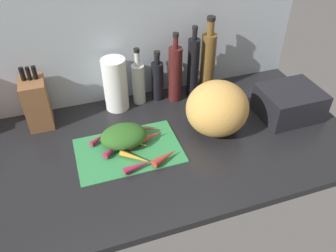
% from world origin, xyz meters
% --- Properties ---
extents(ground_plane, '(1.70, 0.80, 0.03)m').
position_xyz_m(ground_plane, '(0.00, 0.00, -0.01)').
color(ground_plane, black).
extents(wall_back, '(1.70, 0.03, 0.60)m').
position_xyz_m(wall_back, '(0.00, 0.39, 0.30)').
color(wall_back, '#ADB7C1').
rests_on(wall_back, ground_plane).
extents(cutting_board, '(0.40, 0.27, 0.01)m').
position_xyz_m(cutting_board, '(-0.06, -0.01, 0.00)').
color(cutting_board, '#338C4C').
rests_on(cutting_board, ground_plane).
extents(carrot_0, '(0.11, 0.10, 0.02)m').
position_xyz_m(carrot_0, '(-0.05, -0.08, 0.02)').
color(carrot_0, orange).
rests_on(carrot_0, cutting_board).
extents(carrot_1, '(0.15, 0.11, 0.03)m').
position_xyz_m(carrot_1, '(-0.03, 0.05, 0.02)').
color(carrot_1, red).
rests_on(carrot_1, cutting_board).
extents(carrot_2, '(0.10, 0.08, 0.02)m').
position_xyz_m(carrot_2, '(-0.16, 0.09, 0.02)').
color(carrot_2, '#B2264C').
rests_on(carrot_2, cutting_board).
extents(carrot_3, '(0.13, 0.05, 0.03)m').
position_xyz_m(carrot_3, '(-0.05, -0.12, 0.02)').
color(carrot_3, '#B2264C').
rests_on(carrot_3, cutting_board).
extents(carrot_4, '(0.17, 0.08, 0.04)m').
position_xyz_m(carrot_4, '(0.01, 0.01, 0.03)').
color(carrot_4, red).
rests_on(carrot_4, cutting_board).
extents(carrot_5, '(0.10, 0.09, 0.03)m').
position_xyz_m(carrot_5, '(-0.12, 0.01, 0.02)').
color(carrot_5, '#B2264C').
rests_on(carrot_5, cutting_board).
extents(carrot_6, '(0.15, 0.07, 0.03)m').
position_xyz_m(carrot_6, '(0.02, 0.08, 0.02)').
color(carrot_6, red).
rests_on(carrot_6, cutting_board).
extents(carrot_7, '(0.11, 0.10, 0.03)m').
position_xyz_m(carrot_7, '(-0.04, 0.01, 0.02)').
color(carrot_7, orange).
rests_on(carrot_7, cutting_board).
extents(carrot_8, '(0.11, 0.07, 0.03)m').
position_xyz_m(carrot_8, '(0.05, -0.11, 0.02)').
color(carrot_8, red).
rests_on(carrot_8, cutting_board).
extents(carrot_greens_pile, '(0.18, 0.14, 0.08)m').
position_xyz_m(carrot_greens_pile, '(-0.07, 0.03, 0.05)').
color(carrot_greens_pile, '#2D6023').
rests_on(carrot_greens_pile, cutting_board).
extents(winter_squash, '(0.25, 0.24, 0.22)m').
position_xyz_m(winter_squash, '(0.31, -0.00, 0.11)').
color(winter_squash, gold).
rests_on(winter_squash, ground_plane).
extents(knife_block, '(0.10, 0.14, 0.27)m').
position_xyz_m(knife_block, '(-0.38, 0.28, 0.11)').
color(knife_block, brown).
rests_on(knife_block, ground_plane).
extents(paper_towel_roll, '(0.10, 0.10, 0.24)m').
position_xyz_m(paper_towel_roll, '(-0.04, 0.30, 0.12)').
color(paper_towel_roll, white).
rests_on(paper_towel_roll, ground_plane).
extents(bottle_0, '(0.06, 0.06, 0.27)m').
position_xyz_m(bottle_0, '(0.06, 0.31, 0.10)').
color(bottle_0, silver).
rests_on(bottle_0, ground_plane).
extents(bottle_1, '(0.06, 0.06, 0.24)m').
position_xyz_m(bottle_1, '(0.15, 0.31, 0.10)').
color(bottle_1, black).
rests_on(bottle_1, ground_plane).
extents(bottle_2, '(0.06, 0.06, 0.33)m').
position_xyz_m(bottle_2, '(0.23, 0.28, 0.14)').
color(bottle_2, '#471919').
rests_on(bottle_2, ground_plane).
extents(bottle_3, '(0.05, 0.05, 0.34)m').
position_xyz_m(bottle_3, '(0.32, 0.29, 0.15)').
color(bottle_3, black).
rests_on(bottle_3, ground_plane).
extents(bottle_4, '(0.07, 0.07, 0.37)m').
position_xyz_m(bottle_4, '(0.39, 0.29, 0.16)').
color(bottle_4, brown).
rests_on(bottle_4, ground_plane).
extents(dish_rack, '(0.25, 0.21, 0.13)m').
position_xyz_m(dish_rack, '(0.66, 0.00, 0.06)').
color(dish_rack, black).
rests_on(dish_rack, ground_plane).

